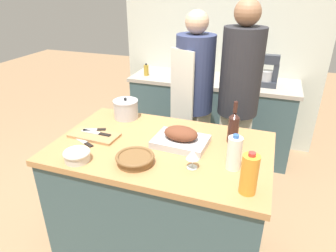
# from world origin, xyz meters

# --- Properties ---
(ground_plane) EXTENTS (12.00, 12.00, 0.00)m
(ground_plane) POSITION_xyz_m (0.00, 0.00, 0.00)
(ground_plane) COLOR #9E7A56
(kitchen_island) EXTENTS (1.40, 0.88, 0.93)m
(kitchen_island) POSITION_xyz_m (0.00, 0.00, 0.47)
(kitchen_island) COLOR #3D565B
(kitchen_island) RESTS_ON ground_plane
(back_counter) EXTENTS (1.88, 0.60, 0.90)m
(back_counter) POSITION_xyz_m (0.00, 1.68, 0.45)
(back_counter) COLOR #3D565B
(back_counter) RESTS_ON ground_plane
(back_wall) EXTENTS (2.38, 0.10, 2.55)m
(back_wall) POSITION_xyz_m (0.00, 2.03, 1.27)
(back_wall) COLOR silver
(back_wall) RESTS_ON ground_plane
(roasting_pan) EXTENTS (0.36, 0.27, 0.13)m
(roasting_pan) POSITION_xyz_m (0.12, 0.05, 0.98)
(roasting_pan) COLOR #BCBCC1
(roasting_pan) RESTS_ON kitchen_island
(wicker_basket) EXTENTS (0.23, 0.23, 0.05)m
(wicker_basket) POSITION_xyz_m (-0.07, -0.25, 0.96)
(wicker_basket) COLOR brown
(wicker_basket) RESTS_ON kitchen_island
(cutting_board) EXTENTS (0.34, 0.18, 0.02)m
(cutting_board) POSITION_xyz_m (-0.48, -0.04, 0.94)
(cutting_board) COLOR #AD7F51
(cutting_board) RESTS_ON kitchen_island
(stock_pot) EXTENTS (0.19, 0.19, 0.17)m
(stock_pot) POSITION_xyz_m (-0.41, 0.32, 1.01)
(stock_pot) COLOR #B7B7BC
(stock_pot) RESTS_ON kitchen_island
(mixing_bowl) EXTENTS (0.16, 0.16, 0.07)m
(mixing_bowl) POSITION_xyz_m (-0.41, -0.33, 0.97)
(mixing_bowl) COLOR beige
(mixing_bowl) RESTS_ON kitchen_island
(juice_jug) EXTENTS (0.09, 0.09, 0.23)m
(juice_jug) POSITION_xyz_m (0.58, -0.30, 1.04)
(juice_jug) COLOR orange
(juice_jug) RESTS_ON kitchen_island
(milk_jug) EXTENTS (0.08, 0.08, 0.21)m
(milk_jug) POSITION_xyz_m (0.48, -0.11, 1.03)
(milk_jug) COLOR white
(milk_jug) RESTS_ON kitchen_island
(wine_bottle_green) EXTENTS (0.07, 0.07, 0.28)m
(wine_bottle_green) POSITION_xyz_m (0.43, 0.20, 1.05)
(wine_bottle_green) COLOR #381E19
(wine_bottle_green) RESTS_ON kitchen_island
(wine_glass_left) EXTENTS (0.08, 0.08, 0.12)m
(wine_glass_left) POSITION_xyz_m (0.26, -0.18, 1.02)
(wine_glass_left) COLOR silver
(wine_glass_left) RESTS_ON kitchen_island
(knife_chef) EXTENTS (0.23, 0.04, 0.01)m
(knife_chef) POSITION_xyz_m (-0.46, -0.02, 0.96)
(knife_chef) COLOR #B7B7BC
(knife_chef) RESTS_ON cutting_board
(knife_paring) EXTENTS (0.16, 0.09, 0.01)m
(knife_paring) POSITION_xyz_m (-0.50, 0.02, 0.96)
(knife_paring) COLOR #B7B7BC
(knife_paring) RESTS_ON cutting_board
(knife_bread) EXTENTS (0.18, 0.10, 0.01)m
(knife_bread) POSITION_xyz_m (-0.49, -0.13, 0.94)
(knife_bread) COLOR #B7B7BC
(knife_bread) RESTS_ON kitchen_island
(stand_mixer) EXTENTS (0.18, 0.14, 0.33)m
(stand_mixer) POSITION_xyz_m (0.59, 1.61, 1.03)
(stand_mixer) COLOR #333842
(stand_mixer) RESTS_ON back_counter
(condiment_bottle_tall) EXTENTS (0.06, 0.06, 0.22)m
(condiment_bottle_tall) POSITION_xyz_m (-0.06, 1.78, 1.00)
(condiment_bottle_tall) COLOR #332D28
(condiment_bottle_tall) RESTS_ON back_counter
(condiment_bottle_short) EXTENTS (0.06, 0.06, 0.14)m
(condiment_bottle_short) POSITION_xyz_m (-0.77, 1.57, 0.96)
(condiment_bottle_short) COLOR #B28E2D
(condiment_bottle_short) RESTS_ON back_counter
(condiment_bottle_extra) EXTENTS (0.06, 0.06, 0.14)m
(condiment_bottle_extra) POSITION_xyz_m (0.40, 1.83, 0.96)
(condiment_bottle_extra) COLOR #332D28
(condiment_bottle_extra) RESTS_ON back_counter
(person_cook_aproned) EXTENTS (0.37, 0.38, 1.69)m
(person_cook_aproned) POSITION_xyz_m (-0.03, 0.92, 0.94)
(person_cook_aproned) COLOR beige
(person_cook_aproned) RESTS_ON ground_plane
(person_cook_guest) EXTENTS (0.34, 0.34, 1.79)m
(person_cook_guest) POSITION_xyz_m (0.37, 0.89, 1.00)
(person_cook_guest) COLOR beige
(person_cook_guest) RESTS_ON ground_plane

